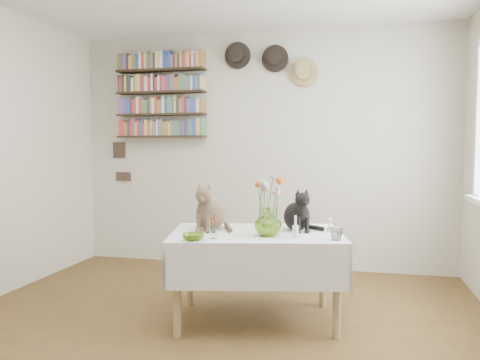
% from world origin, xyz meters
% --- Properties ---
extents(room, '(4.08, 4.58, 2.58)m').
position_xyz_m(room, '(0.00, 0.00, 1.25)').
color(room, brown).
rests_on(room, ground).
extents(dining_table, '(1.37, 1.03, 0.66)m').
position_xyz_m(dining_table, '(0.26, 0.67, 0.50)').
color(dining_table, white).
rests_on(dining_table, room).
extents(tabby_cat, '(0.27, 0.33, 0.37)m').
position_xyz_m(tabby_cat, '(-0.10, 0.71, 0.84)').
color(tabby_cat, olive).
rests_on(tabby_cat, dining_table).
extents(black_cat, '(0.31, 0.34, 0.33)m').
position_xyz_m(black_cat, '(0.54, 0.83, 0.82)').
color(black_cat, black).
rests_on(black_cat, dining_table).
extents(flower_vase, '(0.26, 0.26, 0.20)m').
position_xyz_m(flower_vase, '(0.37, 0.55, 0.76)').
color(flower_vase, '#A5CE45').
rests_on(flower_vase, dining_table).
extents(green_bowl, '(0.19, 0.19, 0.05)m').
position_xyz_m(green_bowl, '(-0.09, 0.27, 0.68)').
color(green_bowl, '#A5CE45').
rests_on(green_bowl, dining_table).
extents(drinking_glass, '(0.13, 0.13, 0.09)m').
position_xyz_m(drinking_glass, '(0.84, 0.50, 0.70)').
color(drinking_glass, white).
rests_on(drinking_glass, dining_table).
extents(candlestick, '(0.04, 0.04, 0.16)m').
position_xyz_m(candlestick, '(0.57, 0.51, 0.71)').
color(candlestick, white).
rests_on(candlestick, dining_table).
extents(berry_jar, '(0.05, 0.05, 0.19)m').
position_xyz_m(berry_jar, '(0.02, 0.37, 0.75)').
color(berry_jar, white).
rests_on(berry_jar, dining_table).
extents(porcelain_figurine, '(0.05, 0.05, 0.10)m').
position_xyz_m(porcelain_figurine, '(0.78, 0.80, 0.71)').
color(porcelain_figurine, white).
rests_on(porcelain_figurine, dining_table).
extents(flower_bouquet, '(0.17, 0.13, 0.39)m').
position_xyz_m(flower_bouquet, '(0.37, 0.56, 1.00)').
color(flower_bouquet, '#4C7233').
rests_on(flower_bouquet, flower_vase).
extents(bookshelf_unit, '(1.00, 0.16, 0.91)m').
position_xyz_m(bookshelf_unit, '(-1.10, 2.16, 1.84)').
color(bookshelf_unit, '#2D2114').
rests_on(bookshelf_unit, room).
extents(wall_hats, '(0.98, 0.09, 0.48)m').
position_xyz_m(wall_hats, '(0.12, 2.19, 2.17)').
color(wall_hats, black).
rests_on(wall_hats, room).
extents(wall_art_plaques, '(0.21, 0.02, 0.44)m').
position_xyz_m(wall_art_plaques, '(-1.63, 2.23, 1.12)').
color(wall_art_plaques, '#38281E').
rests_on(wall_art_plaques, room).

